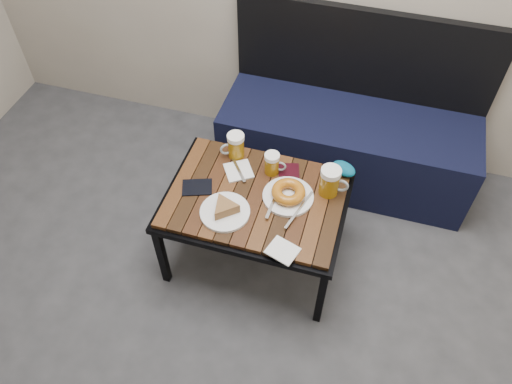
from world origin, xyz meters
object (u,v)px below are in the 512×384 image
(knit_pouch, at_px, (344,169))
(passport_burgundy, at_px, (289,174))
(bench, at_px, (347,138))
(plate_pie, at_px, (225,210))
(beer_mug_right, at_px, (330,181))
(plate_bagel, at_px, (288,194))
(beer_mug_centre, at_px, (272,163))
(beer_mug_left, at_px, (235,146))
(passport_navy, at_px, (197,187))
(cafe_table, at_px, (256,202))

(knit_pouch, bearing_deg, passport_burgundy, -160.94)
(passport_burgundy, bearing_deg, bench, 53.07)
(plate_pie, bearing_deg, beer_mug_right, 30.92)
(beer_mug_right, height_order, plate_bagel, beer_mug_right)
(beer_mug_centre, bearing_deg, plate_pie, -119.23)
(beer_mug_centre, relative_size, plate_bagel, 0.38)
(bench, xyz_separation_m, beer_mug_left, (-0.50, -0.50, 0.27))
(beer_mug_left, distance_m, passport_navy, 0.28)
(passport_burgundy, bearing_deg, passport_navy, -167.66)
(plate_pie, bearing_deg, plate_bagel, 33.74)
(beer_mug_centre, height_order, beer_mug_right, beer_mug_right)
(beer_mug_centre, distance_m, knit_pouch, 0.34)
(passport_burgundy, bearing_deg, beer_mug_right, -30.94)
(passport_navy, bearing_deg, beer_mug_centre, 102.94)
(plate_bagel, bearing_deg, cafe_table, -167.66)
(beer_mug_left, relative_size, plate_bagel, 0.44)
(passport_navy, bearing_deg, beer_mug_right, 84.40)
(passport_navy, bearing_deg, beer_mug_left, 137.32)
(beer_mug_centre, bearing_deg, beer_mug_left, 159.56)
(beer_mug_left, bearing_deg, cafe_table, 96.26)
(beer_mug_centre, height_order, passport_burgundy, beer_mug_centre)
(beer_mug_right, relative_size, plate_bagel, 0.49)
(beer_mug_left, bearing_deg, beer_mug_centre, 133.39)
(plate_bagel, height_order, passport_navy, plate_bagel)
(bench, height_order, passport_burgundy, bench)
(beer_mug_left, bearing_deg, passport_navy, 35.77)
(plate_pie, height_order, passport_burgundy, plate_pie)
(beer_mug_right, bearing_deg, passport_burgundy, 163.05)
(bench, relative_size, beer_mug_right, 9.34)
(plate_bagel, relative_size, knit_pouch, 2.49)
(plate_bagel, bearing_deg, plate_pie, -146.26)
(passport_burgundy, bearing_deg, plate_bagel, -93.01)
(knit_pouch, bearing_deg, beer_mug_right, -106.86)
(beer_mug_centre, distance_m, plate_pie, 0.33)
(knit_pouch, bearing_deg, passport_navy, -155.57)
(bench, height_order, beer_mug_left, bench)
(beer_mug_right, xyz_separation_m, plate_bagel, (-0.17, -0.09, -0.05))
(beer_mug_centre, relative_size, passport_navy, 0.83)
(beer_mug_left, relative_size, passport_burgundy, 0.99)
(passport_burgundy, bearing_deg, plate_pie, -140.45)
(cafe_table, relative_size, plate_bagel, 2.75)
(plate_pie, bearing_deg, bench, 63.02)
(passport_navy, height_order, knit_pouch, knit_pouch)
(passport_navy, height_order, passport_burgundy, same)
(plate_bagel, xyz_separation_m, knit_pouch, (0.22, 0.23, -0.00))
(beer_mug_centre, xyz_separation_m, passport_navy, (-0.31, -0.20, -0.05))
(beer_mug_centre, relative_size, plate_pie, 0.51)
(beer_mug_left, height_order, plate_bagel, beer_mug_left)
(plate_pie, bearing_deg, knit_pouch, 40.35)
(bench, distance_m, beer_mug_centre, 0.68)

